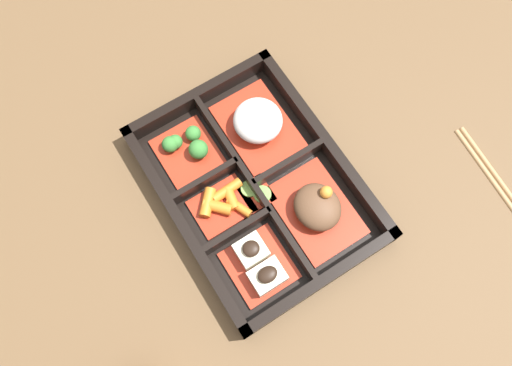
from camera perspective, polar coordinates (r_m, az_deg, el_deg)
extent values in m
plane|color=brown|center=(0.70, 0.00, -0.65)|extent=(3.00, 3.00, 0.00)
cube|color=black|center=(0.70, 0.00, -0.53)|extent=(0.33, 0.24, 0.01)
cube|color=black|center=(0.67, -8.26, -5.07)|extent=(0.33, 0.01, 0.04)
cube|color=black|center=(0.71, 7.81, 4.51)|extent=(0.33, 0.01, 0.04)
cube|color=black|center=(0.74, -6.58, 9.62)|extent=(0.01, 0.24, 0.04)
cube|color=black|center=(0.66, 7.44, -11.15)|extent=(0.01, 0.24, 0.04)
cube|color=black|center=(0.68, -0.39, -0.39)|extent=(0.30, 0.01, 0.04)
cube|color=black|center=(0.69, -5.73, 0.12)|extent=(0.01, 0.10, 0.04)
cube|color=black|center=(0.66, -2.12, -5.60)|extent=(0.01, 0.10, 0.04)
cube|color=black|center=(0.69, 3.55, 1.97)|extent=(0.01, 0.11, 0.04)
cube|color=#B22D19|center=(0.72, 0.21, 6.38)|extent=(0.13, 0.09, 0.01)
ellipsoid|color=silver|center=(0.70, 0.22, 7.15)|extent=(0.07, 0.07, 0.04)
cube|color=#B22D19|center=(0.68, 6.85, -3.18)|extent=(0.13, 0.09, 0.01)
ellipsoid|color=brown|center=(0.66, 7.04, -2.74)|extent=(0.07, 0.06, 0.03)
sphere|color=orange|center=(0.65, 8.03, -1.04)|extent=(0.02, 0.02, 0.02)
cube|color=#B22D19|center=(0.71, -7.80, 3.46)|extent=(0.09, 0.08, 0.01)
sphere|color=#387A33|center=(0.71, -9.80, 4.39)|extent=(0.02, 0.02, 0.02)
sphere|color=#387A33|center=(0.71, -7.20, 5.65)|extent=(0.02, 0.02, 0.02)
sphere|color=#387A33|center=(0.69, -6.60, 3.84)|extent=(0.03, 0.03, 0.03)
sphere|color=#387A33|center=(0.71, -9.21, 4.68)|extent=(0.02, 0.02, 0.02)
cube|color=#B22D19|center=(0.68, -3.85, -2.81)|extent=(0.06, 0.08, 0.01)
cylinder|color=orange|center=(0.67, -5.56, -2.23)|extent=(0.04, 0.04, 0.02)
cylinder|color=orange|center=(0.68, -3.34, -0.83)|extent=(0.02, 0.04, 0.01)
cylinder|color=orange|center=(0.68, -3.05, -1.48)|extent=(0.03, 0.02, 0.01)
cylinder|color=orange|center=(0.67, -1.94, -2.76)|extent=(0.04, 0.02, 0.01)
cylinder|color=orange|center=(0.67, -4.44, -2.72)|extent=(0.04, 0.04, 0.02)
cube|color=#B22D19|center=(0.66, 0.37, -9.41)|extent=(0.08, 0.08, 0.01)
cube|color=beige|center=(0.65, -0.56, -7.76)|extent=(0.04, 0.04, 0.02)
ellipsoid|color=black|center=(0.64, -0.57, -7.50)|extent=(0.02, 0.02, 0.01)
cube|color=beige|center=(0.65, 1.29, -10.61)|extent=(0.03, 0.04, 0.02)
ellipsoid|color=black|center=(0.63, 1.32, -10.42)|extent=(0.02, 0.03, 0.01)
cube|color=#B22D19|center=(0.69, 0.05, -1.24)|extent=(0.04, 0.04, 0.01)
cylinder|color=#75A84C|center=(0.68, 0.63, -1.35)|extent=(0.02, 0.02, 0.00)
cylinder|color=#75A84C|center=(0.68, -0.69, -0.76)|extent=(0.02, 0.02, 0.00)
cylinder|color=#A87F51|center=(0.78, 26.04, -0.56)|extent=(0.20, 0.02, 0.01)
cylinder|color=#A87F51|center=(0.78, 26.53, -0.26)|extent=(0.20, 0.02, 0.01)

